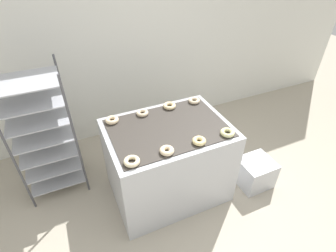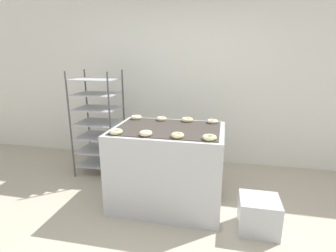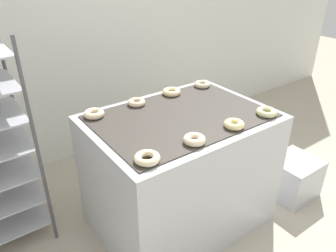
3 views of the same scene
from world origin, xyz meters
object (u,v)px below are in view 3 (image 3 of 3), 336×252
object	(u,v)px
glaze_bin	(293,177)
donut_far_right	(202,84)
fryer_machine	(180,171)
donut_near_left	(147,158)
donut_far_left	(94,114)
donut_far_midleft	(137,102)
donut_near_midright	(234,124)
donut_near_right	(267,112)
donut_near_midleft	(194,139)
donut_far_midright	(172,92)

from	to	relation	value
glaze_bin	donut_far_right	bearing A→B (deg)	128.49
fryer_machine	donut_near_left	distance (m)	0.76
donut_far_left	donut_far_midleft	bearing A→B (deg)	-0.11
fryer_machine	donut_far_right	xyz separation A→B (m)	(0.47, 0.33, 0.49)
glaze_bin	donut_near_left	distance (m)	1.67
glaze_bin	donut_far_midleft	xyz separation A→B (m)	(-1.15, 0.66, 0.78)
donut_near_midright	donut_far_left	bearing A→B (deg)	134.78
fryer_machine	donut_near_right	bearing A→B (deg)	-34.65
donut_far_midleft	donut_far_right	size ratio (longest dim) A/B	0.98
donut_far_left	donut_far_right	distance (m)	0.96
donut_near_midleft	donut_far_right	size ratio (longest dim) A/B	0.99
donut_far_midright	donut_near_midright	bearing A→B (deg)	-90.11
donut_near_left	donut_far_right	size ratio (longest dim) A/B	1.07
donut_near_midleft	donut_near_right	xyz separation A→B (m)	(0.64, 0.00, -0.00)
donut_far_left	donut_far_right	size ratio (longest dim) A/B	1.05
donut_far_left	glaze_bin	bearing A→B (deg)	-23.98
donut_far_midleft	donut_near_right	bearing A→B (deg)	-46.06
donut_near_left	donut_far_midleft	distance (m)	0.74
donut_near_midright	donut_far_left	size ratio (longest dim) A/B	0.94
donut_near_midleft	donut_near_right	world-z (taller)	donut_near_midleft
fryer_machine	donut_far_left	bearing A→B (deg)	146.02
donut_near_midleft	donut_far_midright	bearing A→B (deg)	63.89
donut_near_right	donut_far_midleft	world-z (taller)	donut_near_right
glaze_bin	donut_near_midleft	xyz separation A→B (m)	(-1.16, 0.00, 0.78)
donut_far_left	donut_far_right	world-z (taller)	donut_far_left
donut_near_midright	donut_near_right	distance (m)	0.31
donut_far_left	donut_far_midright	size ratio (longest dim) A/B	0.97
donut_far_right	donut_far_left	bearing A→B (deg)	179.94
donut_far_right	glaze_bin	bearing A→B (deg)	-51.51
donut_near_left	donut_near_midright	world-z (taller)	donut_near_midright
glaze_bin	donut_near_right	xyz separation A→B (m)	(-0.52, 0.00, 0.78)
donut_near_left	donut_near_midleft	bearing A→B (deg)	0.14
donut_near_midleft	donut_far_midright	world-z (taller)	donut_near_midleft
donut_far_midleft	donut_far_right	bearing A→B (deg)	-0.04
donut_near_midright	donut_far_right	xyz separation A→B (m)	(0.31, 0.66, -0.00)
fryer_machine	donut_far_left	size ratio (longest dim) A/B	9.01
glaze_bin	donut_near_right	size ratio (longest dim) A/B	2.78
donut_near_right	donut_near_midleft	bearing A→B (deg)	-179.95
donut_near_right	donut_far_midright	xyz separation A→B (m)	(-0.31, 0.67, 0.00)
donut_near_midleft	donut_far_left	xyz separation A→B (m)	(-0.33, 0.66, -0.00)
donut_far_midright	donut_near_midleft	bearing A→B (deg)	-116.11
donut_near_midleft	donut_far_right	xyz separation A→B (m)	(0.63, 0.66, -0.00)
donut_near_right	donut_far_right	world-z (taller)	donut_near_right
donut_near_midleft	fryer_machine	bearing A→B (deg)	64.32
donut_near_midleft	donut_near_midright	world-z (taller)	donut_near_midleft
donut_near_left	donut_far_left	bearing A→B (deg)	90.17
donut_near_midleft	donut_far_midleft	size ratio (longest dim) A/B	1.02
fryer_machine	donut_far_right	distance (m)	0.75
donut_far_midright	donut_far_midleft	bearing A→B (deg)	-177.97
fryer_machine	donut_far_midright	size ratio (longest dim) A/B	8.74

